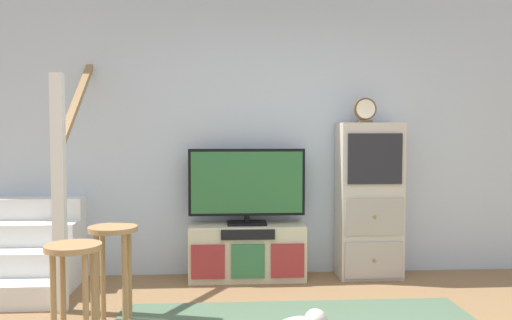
{
  "coord_description": "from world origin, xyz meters",
  "views": [
    {
      "loc": [
        -0.52,
        -2.67,
        1.37
      ],
      "look_at": [
        -0.24,
        1.77,
        1.13
      ],
      "focal_mm": 37.45,
      "sensor_mm": 36.0,
      "label": 1
    }
  ],
  "objects_px": {
    "television": "(247,184)",
    "side_cabinet": "(369,201)",
    "media_console": "(247,252)",
    "bar_stool_far": "(113,252)",
    "desk_clock": "(365,110)",
    "bar_stool_near": "(74,273)"
  },
  "relations": [
    {
      "from": "television",
      "to": "side_cabinet",
      "type": "relative_size",
      "value": 0.74
    },
    {
      "from": "media_console",
      "to": "bar_stool_far",
      "type": "bearing_deg",
      "value": -131.65
    },
    {
      "from": "desk_clock",
      "to": "bar_stool_far",
      "type": "relative_size",
      "value": 0.32
    },
    {
      "from": "media_console",
      "to": "side_cabinet",
      "type": "distance_m",
      "value": 1.24
    },
    {
      "from": "bar_stool_near",
      "to": "media_console",
      "type": "bearing_deg",
      "value": 55.03
    },
    {
      "from": "side_cabinet",
      "to": "desk_clock",
      "type": "bearing_deg",
      "value": -164.23
    },
    {
      "from": "media_console",
      "to": "desk_clock",
      "type": "relative_size",
      "value": 4.66
    },
    {
      "from": "side_cabinet",
      "to": "desk_clock",
      "type": "relative_size",
      "value": 6.33
    },
    {
      "from": "side_cabinet",
      "to": "bar_stool_near",
      "type": "bearing_deg",
      "value": -144.47
    },
    {
      "from": "bar_stool_near",
      "to": "side_cabinet",
      "type": "bearing_deg",
      "value": 35.53
    },
    {
      "from": "bar_stool_far",
      "to": "media_console",
      "type": "bearing_deg",
      "value": 48.35
    },
    {
      "from": "media_console",
      "to": "television",
      "type": "xyz_separation_m",
      "value": [
        0.0,
        0.02,
        0.63
      ]
    },
    {
      "from": "side_cabinet",
      "to": "bar_stool_near",
      "type": "xyz_separation_m",
      "value": [
        -2.27,
        -1.62,
        -0.21
      ]
    },
    {
      "from": "television",
      "to": "bar_stool_far",
      "type": "xyz_separation_m",
      "value": [
        -0.99,
        -1.14,
        -0.35
      ]
    },
    {
      "from": "television",
      "to": "bar_stool_near",
      "type": "height_order",
      "value": "television"
    },
    {
      "from": "side_cabinet",
      "to": "bar_stool_near",
      "type": "relative_size",
      "value": 2.11
    },
    {
      "from": "desk_clock",
      "to": "bar_stool_near",
      "type": "distance_m",
      "value": 2.93
    },
    {
      "from": "media_console",
      "to": "television",
      "type": "distance_m",
      "value": 0.63
    },
    {
      "from": "television",
      "to": "desk_clock",
      "type": "bearing_deg",
      "value": -1.51
    },
    {
      "from": "television",
      "to": "bar_stool_near",
      "type": "bearing_deg",
      "value": -124.58
    },
    {
      "from": "bar_stool_far",
      "to": "desk_clock",
      "type": "bearing_deg",
      "value": 28.04
    },
    {
      "from": "television",
      "to": "side_cabinet",
      "type": "xyz_separation_m",
      "value": [
        1.14,
        -0.01,
        -0.16
      ]
    }
  ]
}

